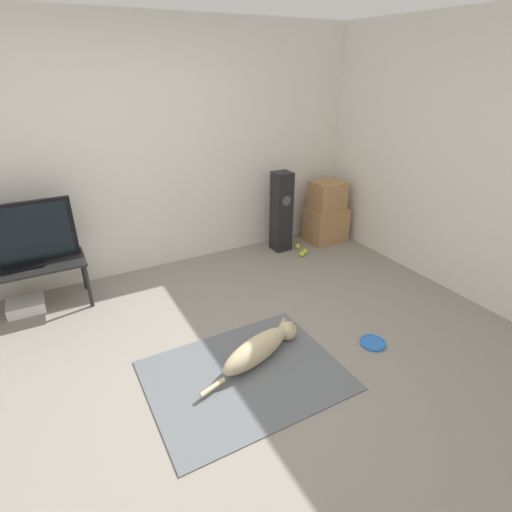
{
  "coord_description": "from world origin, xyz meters",
  "views": [
    {
      "loc": [
        -0.89,
        -2.07,
        2.11
      ],
      "look_at": [
        0.75,
        0.92,
        0.45
      ],
      "focal_mm": 28.0,
      "sensor_mm": 36.0,
      "label": 1
    }
  ],
  "objects_px": {
    "frisbee": "(373,343)",
    "floor_speaker": "(281,212)",
    "cardboard_box_upper": "(328,195)",
    "tennis_ball_near_speaker": "(302,254)",
    "dog": "(260,347)",
    "tv": "(15,237)",
    "tennis_ball_loose_on_carpet": "(298,246)",
    "tennis_ball_by_boxes": "(305,252)",
    "tv_stand": "(25,272)",
    "cardboard_box_lower": "(326,225)",
    "game_console": "(26,306)"
  },
  "relations": [
    {
      "from": "frisbee",
      "to": "floor_speaker",
      "type": "height_order",
      "value": "floor_speaker"
    },
    {
      "from": "cardboard_box_upper",
      "to": "tennis_ball_near_speaker",
      "type": "xyz_separation_m",
      "value": [
        -0.55,
        -0.28,
        -0.57
      ]
    },
    {
      "from": "dog",
      "to": "tv",
      "type": "distance_m",
      "value": 2.33
    },
    {
      "from": "tennis_ball_loose_on_carpet",
      "to": "floor_speaker",
      "type": "bearing_deg",
      "value": 151.48
    },
    {
      "from": "floor_speaker",
      "to": "tennis_ball_by_boxes",
      "type": "bearing_deg",
      "value": -57.35
    },
    {
      "from": "dog",
      "to": "tennis_ball_near_speaker",
      "type": "relative_size",
      "value": 14.8
    },
    {
      "from": "tv_stand",
      "to": "tennis_ball_by_boxes",
      "type": "relative_size",
      "value": 15.55
    },
    {
      "from": "dog",
      "to": "tennis_ball_by_boxes",
      "type": "height_order",
      "value": "dog"
    },
    {
      "from": "frisbee",
      "to": "tennis_ball_near_speaker",
      "type": "xyz_separation_m",
      "value": [
        0.44,
        1.67,
        0.02
      ]
    },
    {
      "from": "floor_speaker",
      "to": "tennis_ball_by_boxes",
      "type": "relative_size",
      "value": 14.75
    },
    {
      "from": "tv",
      "to": "tennis_ball_by_boxes",
      "type": "distance_m",
      "value": 3.04
    },
    {
      "from": "frisbee",
      "to": "tennis_ball_by_boxes",
      "type": "bearing_deg",
      "value": 73.34
    },
    {
      "from": "cardboard_box_lower",
      "to": "tennis_ball_by_boxes",
      "type": "xyz_separation_m",
      "value": [
        -0.48,
        -0.23,
        -0.18
      ]
    },
    {
      "from": "cardboard_box_upper",
      "to": "tennis_ball_loose_on_carpet",
      "type": "distance_m",
      "value": 0.74
    },
    {
      "from": "tennis_ball_near_speaker",
      "to": "game_console",
      "type": "bearing_deg",
      "value": 174.46
    },
    {
      "from": "tv",
      "to": "tennis_ball_loose_on_carpet",
      "type": "relative_size",
      "value": 14.77
    },
    {
      "from": "tv_stand",
      "to": "dog",
      "type": "bearing_deg",
      "value": -47.09
    },
    {
      "from": "cardboard_box_upper",
      "to": "floor_speaker",
      "type": "bearing_deg",
      "value": 176.46
    },
    {
      "from": "tv_stand",
      "to": "tennis_ball_loose_on_carpet",
      "type": "height_order",
      "value": "tv_stand"
    },
    {
      "from": "tv",
      "to": "floor_speaker",
      "type": "bearing_deg",
      "value": 1.07
    },
    {
      "from": "floor_speaker",
      "to": "game_console",
      "type": "relative_size",
      "value": 3.05
    },
    {
      "from": "dog",
      "to": "game_console",
      "type": "relative_size",
      "value": 3.06
    },
    {
      "from": "cardboard_box_upper",
      "to": "tv_stand",
      "type": "relative_size",
      "value": 0.39
    },
    {
      "from": "cardboard_box_upper",
      "to": "tennis_ball_near_speaker",
      "type": "relative_size",
      "value": 6.05
    },
    {
      "from": "frisbee",
      "to": "tv_stand",
      "type": "relative_size",
      "value": 0.21
    },
    {
      "from": "cardboard_box_lower",
      "to": "tennis_ball_near_speaker",
      "type": "height_order",
      "value": "cardboard_box_lower"
    },
    {
      "from": "frisbee",
      "to": "tv",
      "type": "distance_m",
      "value": 3.19
    },
    {
      "from": "dog",
      "to": "tennis_ball_near_speaker",
      "type": "distance_m",
      "value": 1.93
    },
    {
      "from": "cardboard_box_lower",
      "to": "dog",
      "type": "bearing_deg",
      "value": -139.11
    },
    {
      "from": "dog",
      "to": "tv_stand",
      "type": "xyz_separation_m",
      "value": [
        -1.52,
        1.64,
        0.29
      ]
    },
    {
      "from": "frisbee",
      "to": "tennis_ball_by_boxes",
      "type": "relative_size",
      "value": 3.27
    },
    {
      "from": "cardboard_box_lower",
      "to": "tv_stand",
      "type": "relative_size",
      "value": 0.47
    },
    {
      "from": "cardboard_box_lower",
      "to": "tennis_ball_by_boxes",
      "type": "relative_size",
      "value": 7.25
    },
    {
      "from": "tennis_ball_near_speaker",
      "to": "cardboard_box_upper",
      "type": "bearing_deg",
      "value": 26.7
    },
    {
      "from": "cardboard_box_lower",
      "to": "tv_stand",
      "type": "xyz_separation_m",
      "value": [
        -3.42,
        -0.0,
        0.19
      ]
    },
    {
      "from": "dog",
      "to": "floor_speaker",
      "type": "relative_size",
      "value": 1.0
    },
    {
      "from": "tennis_ball_by_boxes",
      "to": "tennis_ball_near_speaker",
      "type": "bearing_deg",
      "value": -151.73
    },
    {
      "from": "cardboard_box_upper",
      "to": "floor_speaker",
      "type": "relative_size",
      "value": 0.41
    },
    {
      "from": "cardboard_box_lower",
      "to": "cardboard_box_upper",
      "type": "relative_size",
      "value": 1.2
    },
    {
      "from": "cardboard_box_upper",
      "to": "game_console",
      "type": "xyz_separation_m",
      "value": [
        -3.5,
        0.01,
        -0.56
      ]
    },
    {
      "from": "tv_stand",
      "to": "game_console",
      "type": "distance_m",
      "value": 0.36
    },
    {
      "from": "game_console",
      "to": "tv",
      "type": "bearing_deg",
      "value": -16.07
    },
    {
      "from": "game_console",
      "to": "cardboard_box_lower",
      "type": "bearing_deg",
      "value": -0.34
    },
    {
      "from": "cardboard_box_upper",
      "to": "game_console",
      "type": "relative_size",
      "value": 1.25
    },
    {
      "from": "frisbee",
      "to": "game_console",
      "type": "distance_m",
      "value": 3.18
    },
    {
      "from": "floor_speaker",
      "to": "tennis_ball_by_boxes",
      "type": "xyz_separation_m",
      "value": [
        0.18,
        -0.28,
        -0.45
      ]
    },
    {
      "from": "cardboard_box_upper",
      "to": "tennis_ball_loose_on_carpet",
      "type": "bearing_deg",
      "value": -172.29
    },
    {
      "from": "tv_stand",
      "to": "tennis_ball_near_speaker",
      "type": "bearing_deg",
      "value": -5.21
    },
    {
      "from": "frisbee",
      "to": "floor_speaker",
      "type": "bearing_deg",
      "value": 80.54
    },
    {
      "from": "cardboard_box_lower",
      "to": "tennis_ball_loose_on_carpet",
      "type": "distance_m",
      "value": 0.5
    }
  ]
}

